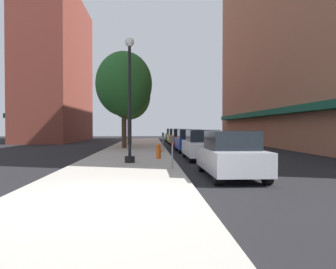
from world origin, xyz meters
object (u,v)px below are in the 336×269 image
Objects in this scene: fire_hydrant at (159,151)px; car_silver at (230,155)px; parking_meter_near at (163,139)px; parking_meter_far at (172,148)px; car_blue at (189,141)px; car_white at (202,145)px; car_yellow at (176,137)px; car_red at (181,138)px; lamppost at (130,97)px; tree_mid at (124,84)px; tree_near at (129,96)px; car_green at (173,135)px.

car_silver reaches higher than fire_hydrant.
parking_meter_far is at bearing -90.00° from parking_meter_near.
car_silver is at bearing -90.60° from car_blue.
car_yellow is at bearing 92.12° from car_white.
car_yellow is (0.00, 11.76, 0.00)m from car_blue.
fire_hydrant is 0.18× the size of car_red.
fire_hydrant is 4.57m from parking_meter_far.
car_yellow is at bearing 79.33° from lamppost.
car_white is at bearing -68.88° from parking_meter_near.
tree_mid reaches higher than car_yellow.
parking_meter_far is at bearing -52.94° from lamppost.
parking_meter_near is 7.24m from car_red.
car_white is at bearing -71.09° from tree_near.
car_silver is (3.81, -4.14, -2.39)m from lamppost.
tree_mid is at bearing 127.14° from parking_meter_near.
car_silver is at bearing -76.82° from tree_near.
car_white reaches higher than fire_hydrant.
car_silver and car_yellow have the same top height.
car_silver is 1.00× the size of car_red.
lamppost is 7.47× the size of fire_hydrant.
fire_hydrant is 12.61m from car_red.
tree_mid is 1.82× the size of car_silver.
car_green is (1.95, 28.60, -0.14)m from parking_meter_far.
parking_meter_near is 1.00× the size of parking_meter_far.
car_white is (0.00, 6.56, 0.00)m from car_silver.
car_white reaches higher than parking_meter_far.
parking_meter_far is (0.00, -9.93, 0.00)m from parking_meter_near.
car_blue is (2.39, 6.40, 0.29)m from fire_hydrant.
parking_meter_near is 0.30× the size of car_green.
fire_hydrant is 18.32m from car_yellow.
fire_hydrant is at bearing 55.42° from lamppost.
tree_near is at bearing 98.66° from parking_meter_far.
car_white is at bearing 8.48° from fire_hydrant.
car_yellow is 5.91m from car_green.
tree_near is 1.66× the size of car_yellow.
parking_meter_near is 2.19m from car_blue.
car_red is (1.95, 6.98, -0.14)m from parking_meter_near.
tree_mid reaches higher than car_red.
car_white and car_red have the same top height.
car_blue reaches higher than parking_meter_far.
car_white reaches higher than parking_meter_near.
tree_near is at bearing 111.04° from car_white.
car_blue and car_yellow have the same top height.
car_white is at bearing -87.73° from car_green.
lamppost reaches higher than car_blue.
car_green is at bearing 71.31° from tree_mid.
car_silver is (2.39, -6.20, 0.29)m from fire_hydrant.
lamppost is at bearing -114.85° from car_blue.
tree_mid is at bearing 102.24° from parking_meter_far.
tree_mid reaches higher than tree_near.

